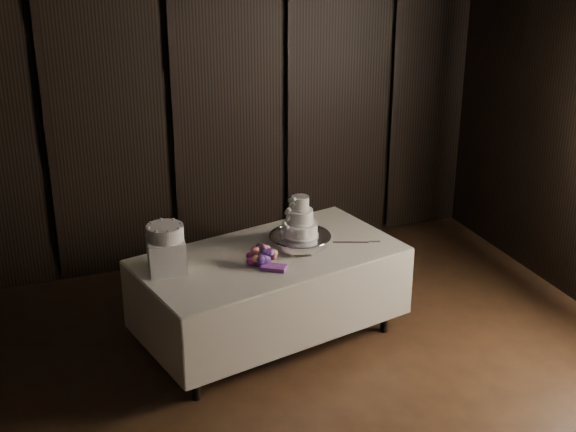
% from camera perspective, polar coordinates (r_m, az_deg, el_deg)
% --- Properties ---
extents(room, '(6.08, 7.08, 3.08)m').
position_cam_1_polar(room, '(4.14, 3.25, -4.02)').
color(room, black).
rests_on(room, ground).
extents(display_table, '(2.16, 1.44, 0.76)m').
position_cam_1_polar(display_table, '(6.23, -1.29, -5.58)').
color(display_table, beige).
rests_on(display_table, ground).
extents(cake_stand, '(0.55, 0.55, 0.09)m').
position_cam_1_polar(cake_stand, '(6.19, 0.86, -1.78)').
color(cake_stand, silver).
rests_on(cake_stand, display_table).
extents(wedding_cake, '(0.30, 0.27, 0.32)m').
position_cam_1_polar(wedding_cake, '(6.10, 0.71, -0.38)').
color(wedding_cake, white).
rests_on(wedding_cake, cake_stand).
extents(bouquet, '(0.46, 0.49, 0.19)m').
position_cam_1_polar(bouquet, '(5.90, -1.90, -2.86)').
color(bouquet, '#B7525E').
rests_on(bouquet, display_table).
extents(box_pedestal, '(0.29, 0.29, 0.25)m').
position_cam_1_polar(box_pedestal, '(5.83, -8.63, -2.76)').
color(box_pedestal, white).
rests_on(box_pedestal, display_table).
extents(small_cake, '(0.32, 0.32, 0.11)m').
position_cam_1_polar(small_cake, '(5.76, -8.74, -1.16)').
color(small_cake, white).
rests_on(small_cake, box_pedestal).
extents(cake_knife, '(0.35, 0.16, 0.01)m').
position_cam_1_polar(cake_knife, '(6.27, 4.48, -1.89)').
color(cake_knife, silver).
rests_on(cake_knife, display_table).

